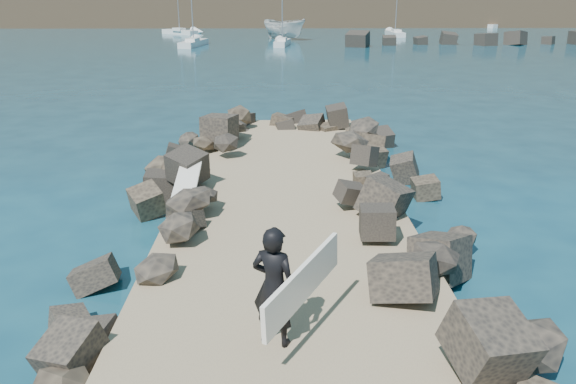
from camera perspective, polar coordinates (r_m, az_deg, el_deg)
name	(u,v)px	position (r m, az deg, el deg)	size (l,w,h in m)	color
ground	(287,234)	(14.46, -0.08, -4.28)	(800.00, 800.00, 0.00)	#0F384C
jetty	(289,258)	(12.52, 0.10, -6.72)	(6.00, 26.00, 0.60)	#8C7759
riprap_left	(161,241)	(13.15, -12.74, -4.93)	(2.60, 22.00, 1.00)	black
riprap_right	(414,239)	(13.26, 12.72, -4.71)	(2.60, 22.00, 1.00)	black
breakwater_secondary	(572,40)	(76.97, 26.88, 13.60)	(52.00, 4.00, 1.20)	black
surfboard_resting	(187,186)	(15.02, -10.23, 0.57)	(0.58, 2.32, 0.08)	white
boat_imported	(285,29)	(77.80, -0.34, 16.25)	(2.71, 7.22, 2.79)	silver
surfer_with_board	(278,286)	(8.73, -1.00, -9.53)	(1.51, 2.17, 1.98)	black
sailboat_d	(395,34)	(85.94, 10.83, 15.53)	(1.72, 6.80, 8.18)	silver
sailboat_e	(180,32)	(89.48, -10.95, 15.67)	(6.04, 5.76, 8.27)	silver
sailboat_a	(194,43)	(68.71, -9.57, 14.68)	(2.73, 7.27, 8.57)	silver
sailboat_b	(282,43)	(68.43, -0.58, 14.92)	(2.11, 5.97, 7.18)	silver
sailboat_f	(481,26)	(111.65, 19.02, 15.70)	(4.55, 5.86, 7.52)	silver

